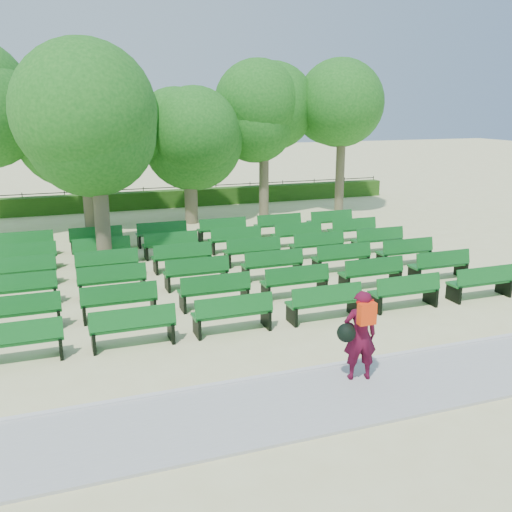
{
  "coord_description": "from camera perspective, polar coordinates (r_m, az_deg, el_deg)",
  "views": [
    {
      "loc": [
        -5.55,
        -15.98,
        5.36
      ],
      "look_at": [
        -0.17,
        -1.0,
        1.1
      ],
      "focal_mm": 40.0,
      "sensor_mm": 36.0,
      "label": 1
    }
  ],
  "objects": [
    {
      "name": "bench_array",
      "position": [
        18.47,
        -3.02,
        -1.59
      ],
      "size": [
        1.96,
        0.75,
        1.21
      ],
      "rotation": [
        0.0,
        0.0,
        0.08
      ],
      "color": "#105F1E",
      "rests_on": "ground"
    },
    {
      "name": "person",
      "position": [
        11.41,
        10.29,
        -7.7
      ],
      "size": [
        0.9,
        0.58,
        1.83
      ],
      "rotation": [
        0.0,
        0.0,
        2.92
      ],
      "color": "#4F0B22",
      "rests_on": "ground"
    },
    {
      "name": "hedge",
      "position": [
        30.89,
        -9.19,
        5.64
      ],
      "size": [
        26.0,
        0.7,
        0.9
      ],
      "primitive_type": "cube",
      "color": "#295415",
      "rests_on": "ground"
    },
    {
      "name": "fence",
      "position": [
        31.35,
        -9.29,
        4.94
      ],
      "size": [
        26.0,
        0.1,
        1.02
      ],
      "primitive_type": null,
      "color": "black",
      "rests_on": "ground"
    },
    {
      "name": "curb",
      "position": [
        12.4,
        9.13,
        -10.58
      ],
      "size": [
        30.0,
        0.12,
        0.1
      ],
      "primitive_type": "cube",
      "color": "silver",
      "rests_on": "ground"
    },
    {
      "name": "paving",
      "position": [
        11.53,
        11.93,
        -12.91
      ],
      "size": [
        30.0,
        2.2,
        0.06
      ],
      "primitive_type": "cube",
      "color": "#ACADA8",
      "rests_on": "ground"
    },
    {
      "name": "ground",
      "position": [
        17.75,
        -0.57,
        -2.6
      ],
      "size": [
        120.0,
        120.0,
        0.0
      ],
      "primitive_type": "plane",
      "color": "beige"
    },
    {
      "name": "tree_among",
      "position": [
        19.51,
        -15.66,
        11.18
      ],
      "size": [
        4.72,
        4.72,
        6.4
      ],
      "color": "brown",
      "rests_on": "ground"
    },
    {
      "name": "tree_line",
      "position": [
        27.11,
        -7.56,
        3.44
      ],
      "size": [
        21.8,
        6.8,
        7.04
      ],
      "primitive_type": null,
      "color": "#236B1D",
      "rests_on": "ground"
    }
  ]
}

